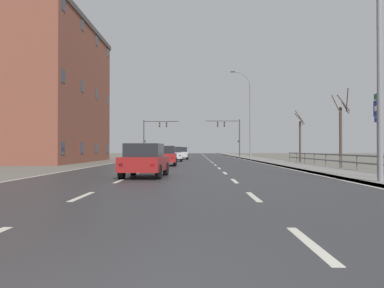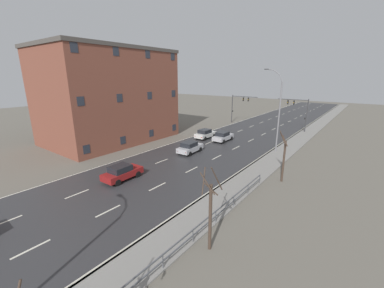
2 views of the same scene
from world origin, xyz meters
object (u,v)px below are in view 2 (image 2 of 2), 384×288
(traffic_signal_left, at_px, (238,104))
(car_distant, at_px, (205,134))
(traffic_signal_right, at_px, (299,109))
(car_mid_centre, at_px, (190,147))
(car_near_left, at_px, (223,136))
(brick_building, at_px, (109,96))
(street_lamp_midground, at_px, (278,113))
(car_near_right, at_px, (122,172))

(traffic_signal_left, relative_size, car_distant, 1.49)
(traffic_signal_right, distance_m, car_mid_centre, 24.57)
(traffic_signal_left, distance_m, car_mid_centre, 24.49)
(car_near_left, distance_m, brick_building, 19.36)
(car_mid_centre, relative_size, car_distant, 1.01)
(street_lamp_midground, distance_m, traffic_signal_left, 21.32)
(traffic_signal_right, height_order, traffic_signal_left, traffic_signal_right)
(traffic_signal_left, height_order, brick_building, brick_building)
(traffic_signal_right, height_order, car_distant, traffic_signal_right)
(car_distant, height_order, car_near_left, same)
(traffic_signal_left, relative_size, car_mid_centre, 1.48)
(street_lamp_midground, relative_size, car_mid_centre, 2.66)
(traffic_signal_right, distance_m, car_distant, 18.89)
(traffic_signal_right, relative_size, car_mid_centre, 1.48)
(car_distant, relative_size, brick_building, 0.21)
(car_mid_centre, relative_size, car_near_right, 1.01)
(traffic_signal_right, height_order, car_near_right, traffic_signal_right)
(car_near_left, bearing_deg, traffic_signal_left, 108.41)
(street_lamp_midground, distance_m, car_near_right, 21.41)
(street_lamp_midground, xyz_separation_m, car_mid_centre, (-9.06, -7.62, -4.65))
(car_near_right, bearing_deg, traffic_signal_right, 74.73)
(car_distant, bearing_deg, car_mid_centre, -68.86)
(traffic_signal_right, xyz_separation_m, car_near_right, (-8.20, -34.11, -3.47))
(car_mid_centre, bearing_deg, car_near_left, 83.58)
(street_lamp_midground, bearing_deg, traffic_signal_right, 93.44)
(traffic_signal_right, bearing_deg, car_distant, -126.22)
(car_mid_centre, relative_size, brick_building, 0.22)
(street_lamp_midground, xyz_separation_m, car_near_left, (-8.58, 0.53, -4.65))
(traffic_signal_right, xyz_separation_m, car_distant, (-10.97, -14.98, -3.47))
(car_distant, xyz_separation_m, car_near_left, (3.30, 0.21, 0.00))
(traffic_signal_right, relative_size, car_distant, 1.49)
(traffic_signal_right, relative_size, brick_building, 0.32)
(street_lamp_midground, height_order, car_near_right, street_lamp_midground)
(brick_building, bearing_deg, car_mid_centre, 6.78)
(traffic_signal_right, bearing_deg, car_near_right, -103.52)
(traffic_signal_left, bearing_deg, car_distant, -82.85)
(brick_building, bearing_deg, car_near_left, 32.85)
(car_distant, height_order, car_near_right, same)
(street_lamp_midground, height_order, traffic_signal_left, street_lamp_midground)
(car_near_left, height_order, brick_building, brick_building)
(traffic_signal_left, bearing_deg, car_near_right, -82.25)
(traffic_signal_left, relative_size, car_near_left, 1.50)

